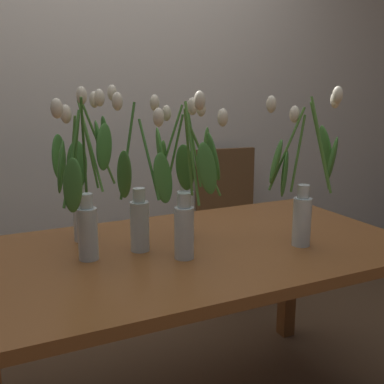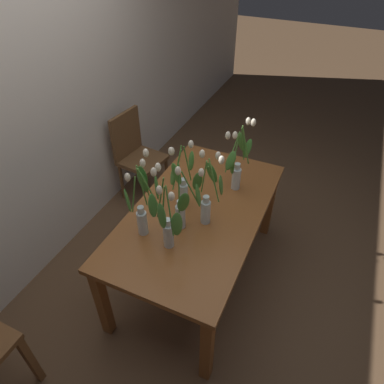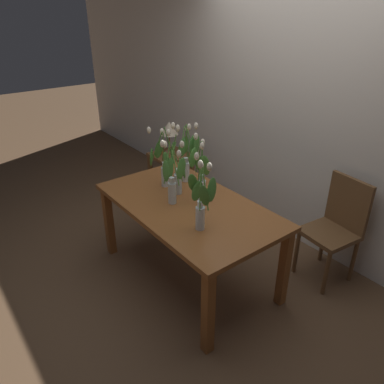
{
  "view_description": "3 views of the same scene",
  "coord_description": "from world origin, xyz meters",
  "views": [
    {
      "loc": [
        -0.72,
        -1.47,
        1.31
      ],
      "look_at": [
        -0.02,
        -0.01,
        0.95
      ],
      "focal_mm": 43.38,
      "sensor_mm": 36.0,
      "label": 1
    },
    {
      "loc": [
        -1.72,
        -0.74,
        2.45
      ],
      "look_at": [
        -0.04,
        0.03,
        0.93
      ],
      "focal_mm": 32.44,
      "sensor_mm": 36.0,
      "label": 2
    },
    {
      "loc": [
        2.14,
        -1.61,
        2.22
      ],
      "look_at": [
        0.1,
        -0.03,
        0.9
      ],
      "focal_mm": 34.73,
      "sensor_mm": 36.0,
      "label": 3
    }
  ],
  "objects": [
    {
      "name": "room_wall_rear",
      "position": [
        0.0,
        1.3,
        1.35
      ],
      "size": [
        9.0,
        0.1,
        2.7
      ],
      "primitive_type": "cube",
      "color": "silver",
      "rests_on": "ground"
    },
    {
      "name": "tulip_vase_1",
      "position": [
        -0.33,
        0.25,
        0.99
      ],
      "size": [
        0.26,
        0.22,
        0.59
      ],
      "color": "silver",
      "rests_on": "dining_table"
    },
    {
      "name": "tulip_vase_3",
      "position": [
        0.36,
        -0.16,
        0.97
      ],
      "size": [
        0.27,
        0.17,
        0.58
      ],
      "color": "silver",
      "rests_on": "dining_table"
    },
    {
      "name": "tulip_vase_5",
      "position": [
        -0.06,
        -0.09,
        0.95
      ],
      "size": [
        0.19,
        0.23,
        0.57
      ],
      "color": "silver",
      "rests_on": "dining_table"
    },
    {
      "name": "tulip_vase_2",
      "position": [
        0.0,
        0.13,
        0.95
      ],
      "size": [
        0.24,
        0.16,
        0.55
      ],
      "color": "silver",
      "rests_on": "dining_table"
    },
    {
      "name": "dining_chair",
      "position": [
        0.76,
        1.03,
        0.52
      ],
      "size": [
        0.44,
        0.44,
        0.93
      ],
      "color": "brown",
      "rests_on": "ground"
    },
    {
      "name": "tulip_vase_0",
      "position": [
        -0.41,
        0.04,
        0.95
      ],
      "size": [
        0.15,
        0.25,
        0.58
      ],
      "color": "silver",
      "rests_on": "dining_table"
    },
    {
      "name": "dining_table",
      "position": [
        0.0,
        0.0,
        0.65
      ],
      "size": [
        1.6,
        0.9,
        0.74
      ],
      "color": "brown",
      "rests_on": "ground"
    },
    {
      "name": "tulip_vase_4",
      "position": [
        -0.2,
        0.02,
        0.92
      ],
      "size": [
        0.18,
        0.19,
        0.56
      ],
      "color": "silver",
      "rests_on": "dining_table"
    }
  ]
}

